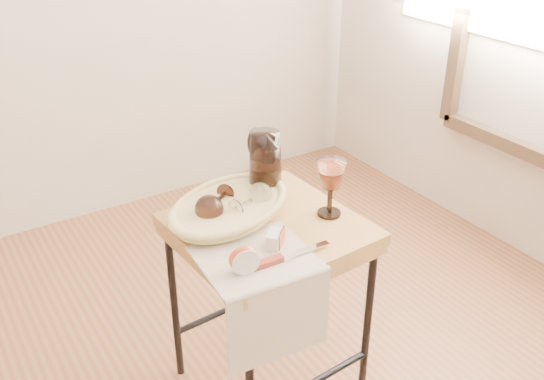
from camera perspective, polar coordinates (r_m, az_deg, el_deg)
side_table at (r=1.93m, az=-0.32°, el=-11.19°), size 0.52×0.52×0.63m
tea_towel at (r=1.60m, az=-1.57°, el=-6.41°), size 0.31×0.29×0.01m
bread_basket at (r=1.77m, az=-4.01°, el=-1.82°), size 0.44×0.38×0.05m
goblet_lying_a at (r=1.76m, az=-5.26°, el=-1.11°), size 0.16×0.15×0.08m
goblet_lying_b at (r=1.77m, az=-2.10°, el=-1.00°), size 0.14×0.11×0.07m
pitcher at (r=1.86m, az=-0.64°, el=2.52°), size 0.20×0.26×0.25m
wine_goblet at (r=1.76m, az=5.52°, el=0.19°), size 0.11×0.11×0.18m
apple_half at (r=1.53m, az=-2.70°, el=-6.44°), size 0.08×0.06×0.07m
apple_wedge at (r=1.63m, az=0.21°, el=-4.64°), size 0.07×0.07×0.04m
table_knife at (r=1.59m, az=1.47°, el=-6.14°), size 0.23×0.03×0.02m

